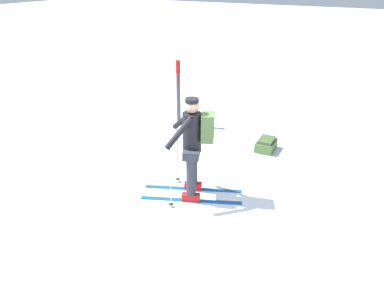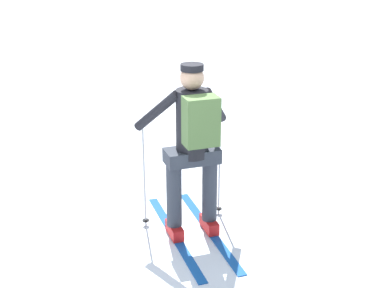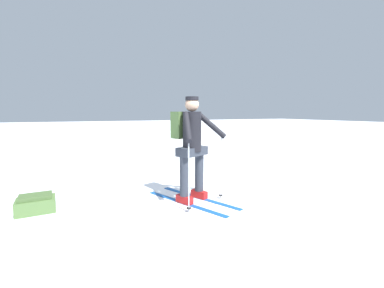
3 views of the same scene
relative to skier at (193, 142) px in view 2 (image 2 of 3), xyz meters
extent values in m
plane|color=white|center=(-0.57, -0.61, -0.99)|extent=(80.00, 80.00, 0.00)
cube|color=#144C9E|center=(-0.18, -0.05, -0.98)|extent=(0.76, 1.60, 0.01)
cube|color=red|center=(-0.18, -0.05, -0.92)|extent=(0.22, 0.32, 0.12)
cylinder|color=#2D333D|center=(-0.18, -0.05, -0.50)|extent=(0.15, 0.15, 0.71)
cube|color=#144C9E|center=(0.16, 0.10, -0.98)|extent=(0.76, 1.60, 0.01)
cube|color=red|center=(0.16, 0.10, -0.92)|extent=(0.22, 0.32, 0.12)
cylinder|color=#2D333D|center=(0.16, 0.10, -0.50)|extent=(0.15, 0.15, 0.71)
cube|color=#2D333D|center=(-0.01, 0.03, -0.15)|extent=(0.58, 0.44, 0.14)
cylinder|color=black|center=(-0.01, 0.03, 0.18)|extent=(0.30, 0.30, 0.65)
sphere|color=tan|center=(-0.01, 0.03, 0.61)|extent=(0.22, 0.22, 0.22)
cylinder|color=black|center=(-0.01, 0.03, 0.71)|extent=(0.21, 0.21, 0.06)
cube|color=#4C6B38|center=(0.09, -0.20, 0.28)|extent=(0.36, 0.30, 0.45)
cylinder|color=#B2B7BC|center=(-0.50, 0.14, -0.43)|extent=(0.02, 0.02, 1.12)
cylinder|color=black|center=(-0.50, 0.14, -0.93)|extent=(0.07, 0.07, 0.01)
cylinder|color=black|center=(-0.35, 0.07, 0.28)|extent=(0.50, 0.30, 0.46)
cylinder|color=#B2B7BC|center=(0.24, 0.46, -0.43)|extent=(0.02, 0.02, 1.12)
cylinder|color=black|center=(0.24, 0.46, -0.93)|extent=(0.07, 0.07, 0.01)
cylinder|color=black|center=(0.19, 0.30, 0.28)|extent=(0.24, 0.51, 0.46)
camera|label=1|loc=(-4.78, -2.65, 2.51)|focal=35.00mm
camera|label=2|loc=(0.39, -4.68, 1.77)|focal=50.00mm
camera|label=3|loc=(1.72, 3.83, 0.49)|focal=24.00mm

